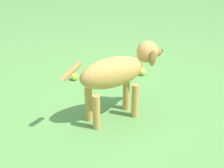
# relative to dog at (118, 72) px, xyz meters

# --- Properties ---
(ground) EXTENTS (14.00, 14.00, 0.00)m
(ground) POSITION_rel_dog_xyz_m (-0.00, -0.15, -0.36)
(ground) COLOR #548C42
(dog) EXTENTS (0.80, 0.25, 0.55)m
(dog) POSITION_rel_dog_xyz_m (0.00, 0.00, 0.00)
(dog) COLOR #C69347
(dog) RESTS_ON ground
(tennis_ball_0) EXTENTS (0.07, 0.07, 0.07)m
(tennis_ball_0) POSITION_rel_dog_xyz_m (0.12, -0.70, -0.33)
(tennis_ball_0) COLOR #CCD937
(tennis_ball_0) RESTS_ON ground
(tennis_ball_1) EXTENTS (0.07, 0.07, 0.07)m
(tennis_ball_1) POSITION_rel_dog_xyz_m (-0.49, -0.56, -0.33)
(tennis_ball_1) COLOR #CCD241
(tennis_ball_1) RESTS_ON ground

